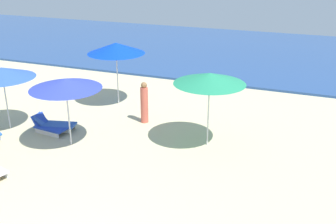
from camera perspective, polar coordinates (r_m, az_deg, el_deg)
ocean at (r=27.98m, az=13.03°, el=8.07°), size 60.00×15.46×0.12m
umbrella_0 at (r=13.89m, az=-14.24°, el=3.90°), size 2.43×2.43×2.41m
lounge_chair_0_0 at (r=15.77m, az=-16.37°, el=-2.00°), size 1.41×0.75×0.64m
lounge_chair_0_1 at (r=15.94m, az=-15.69°, el=-1.68°), size 1.61×0.93×0.61m
umbrella_1 at (r=13.46m, az=5.89°, el=4.73°), size 2.42×2.42×2.61m
umbrella_2 at (r=17.58m, az=-7.33°, el=8.92°), size 2.47×2.47×2.74m
umbrella_5 at (r=16.05m, az=-22.35°, el=5.14°), size 2.38×2.38×2.40m
beachgoer_2 at (r=15.87m, az=-3.36°, el=1.23°), size 0.38×0.38×1.66m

